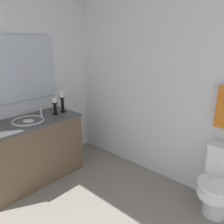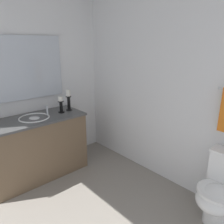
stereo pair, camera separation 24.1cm
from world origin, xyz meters
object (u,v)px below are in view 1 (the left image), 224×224
vanity_cabinet (32,151)px  toilet (219,185)px  candle_holder_tall (62,101)px  candle_holder_short (55,106)px  mirror (12,70)px  sink_basin (29,124)px

vanity_cabinet → toilet: bearing=25.5°
candle_holder_tall → candle_holder_short: bearing=-81.9°
mirror → toilet: (2.35, 0.99, -1.11)m
vanity_cabinet → toilet: (2.07, 0.99, -0.06)m
sink_basin → toilet: size_ratio=0.54×
vanity_cabinet → mirror: size_ratio=1.11×
mirror → candle_holder_short: (0.30, 0.39, -0.50)m
sink_basin → candle_holder_tall: bearing=89.8°
candle_holder_short → sink_basin: bearing=-93.1°
sink_basin → candle_holder_short: size_ratio=1.74×
sink_basin → mirror: 0.72m
mirror → candle_holder_short: mirror is taller
vanity_cabinet → candle_holder_short: candle_holder_short is taller
vanity_cabinet → sink_basin: bearing=90.0°
candle_holder_tall → mirror: bearing=-117.8°
candle_holder_short → candle_holder_tall: bearing=98.1°
candle_holder_short → toilet: 2.22m
sink_basin → toilet: (2.07, 0.99, -0.44)m
sink_basin → mirror: (-0.28, -0.00, 0.66)m
vanity_cabinet → toilet: size_ratio=1.74×
vanity_cabinet → mirror: bearing=180.0°
candle_holder_tall → vanity_cabinet: bearing=-90.2°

